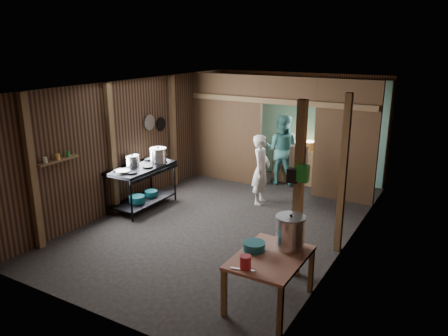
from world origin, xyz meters
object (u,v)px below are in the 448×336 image
Objects in this scene: pink_bucket at (245,262)px; cook at (261,170)px; stove_pot_large at (158,156)px; stock_pot at (290,233)px; prep_table at (270,280)px; gas_range at (142,187)px; yellow_tub at (309,145)px.

pink_bucket is 0.11× the size of cook.
stove_pot_large is 4.11m from stock_pot.
stove_pot_large is at bearing 142.12° from pink_bucket.
pink_bucket is at bearing -107.06° from prep_table.
cook is (-1.83, 2.97, -0.16)m from stock_pot.
yellow_tub is at bearing 53.68° from gas_range.
cook reaches higher than stove_pot_large.
yellow_tub reaches higher than prep_table.
gas_range is 2.50m from cook.
prep_table is 0.63m from pink_bucket.
gas_range is 4.14m from stock_pot.
gas_range is 3.19× the size of stock_pot.
prep_table is at bearing -109.86° from stock_pot.
cook reaches higher than stock_pot.
stove_pot_large is at bearing 113.52° from cook.
yellow_tub is at bearing 104.27° from prep_table.
gas_range is 1.02× the size of cook.
pink_bucket is (-0.14, -0.44, 0.43)m from prep_table.
cook reaches higher than pink_bucket.
cook is at bearing 117.23° from prep_table.
prep_table is 3.74m from cook.
stove_pot_large reaches higher than yellow_tub.
gas_range is 0.72m from stove_pot_large.
stock_pot is at bearing -21.38° from gas_range.
cook reaches higher than prep_table.
stock_pot is at bearing -26.95° from stove_pot_large.
yellow_tub is 1.87m from cook.
yellow_tub is at bearing 101.85° from pink_bucket.
cook is at bearing -102.47° from yellow_tub.
stock_pot is (0.12, 0.34, 0.56)m from prep_table.
gas_range is at bearing 153.55° from prep_table.
prep_table is 3.41× the size of yellow_tub.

